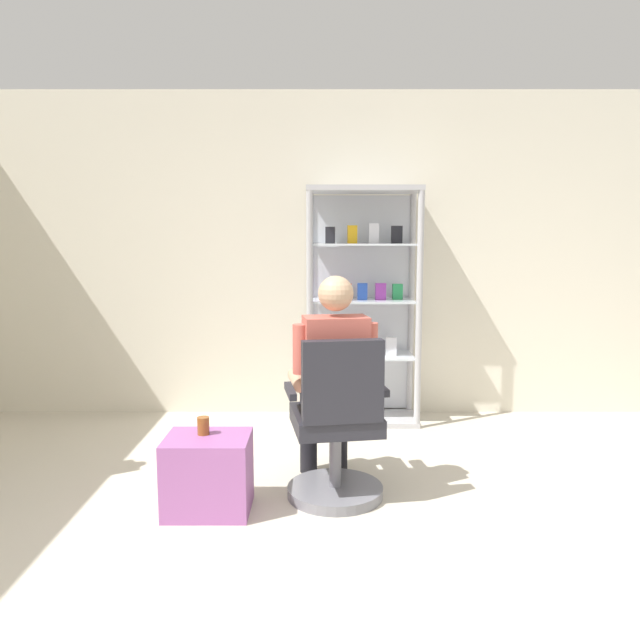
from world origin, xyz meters
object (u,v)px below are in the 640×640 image
object	(u,v)px
display_cabinet_main	(359,304)
tea_glass	(201,426)
office_chair	(334,434)
seated_shopkeeper	(329,373)
storage_crate	(205,474)

from	to	relation	value
display_cabinet_main	tea_glass	distance (m)	2.02
office_chair	tea_glass	bearing A→B (deg)	-172.85
tea_glass	office_chair	bearing A→B (deg)	7.15
display_cabinet_main	seated_shopkeeper	xyz separation A→B (m)	(-0.27, -1.44, -0.25)
display_cabinet_main	seated_shopkeeper	size ratio (longest dim) A/B	1.47
display_cabinet_main	tea_glass	size ratio (longest dim) A/B	19.40
storage_crate	tea_glass	xyz separation A→B (m)	(-0.03, 0.04, 0.26)
storage_crate	display_cabinet_main	bearing A→B (deg)	61.00
display_cabinet_main	storage_crate	distance (m)	2.12
seated_shopkeeper	storage_crate	size ratio (longest dim) A/B	2.80
seated_shopkeeper	tea_glass	world-z (taller)	seated_shopkeeper
display_cabinet_main	storage_crate	size ratio (longest dim) A/B	4.13
tea_glass	display_cabinet_main	bearing A→B (deg)	59.69
display_cabinet_main	office_chair	xyz separation A→B (m)	(-0.25, -1.60, -0.57)
office_chair	storage_crate	size ratio (longest dim) A/B	2.09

